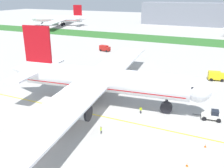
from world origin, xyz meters
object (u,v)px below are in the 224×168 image
at_px(ground_crew_wingwalker_starboard, 101,129).
at_px(traffic_cone_port_wing, 187,165).
at_px(parked_airliner_far_left, 60,19).
at_px(pushback_tug, 212,115).
at_px(traffic_cone_near_nose, 205,146).
at_px(ground_crew_wingwalker_port, 108,86).
at_px(airliner_foreground, 100,80).
at_px(service_truck_fuel_bowser, 105,48).
at_px(service_truck_catering_van, 216,76).
at_px(ground_crew_marshaller_front, 141,109).

xyz_separation_m(ground_crew_wingwalker_starboard, traffic_cone_port_wing, (16.43, -2.89, -0.67)).
height_order(traffic_cone_port_wing, parked_airliner_far_left, parked_airliner_far_left).
height_order(pushback_tug, traffic_cone_near_nose, pushback_tug).
distance_m(ground_crew_wingwalker_port, ground_crew_wingwalker_starboard, 23.50).
xyz_separation_m(ground_crew_wingwalker_port, ground_crew_wingwalker_starboard, (8.94, -21.73, -0.01)).
relative_size(airliner_foreground, service_truck_fuel_bowser, 14.70).
bearing_deg(traffic_cone_port_wing, pushback_tug, 82.58).
distance_m(airliner_foreground, pushback_tug, 25.92).
relative_size(traffic_cone_port_wing, parked_airliner_far_left, 0.01).
height_order(ground_crew_wingwalker_port, service_truck_fuel_bowser, service_truck_fuel_bowser).
bearing_deg(ground_crew_wingwalker_port, traffic_cone_port_wing, -44.14).
bearing_deg(ground_crew_wingwalker_starboard, pushback_tug, 38.71).
bearing_deg(service_truck_catering_van, traffic_cone_port_wing, -91.94).
distance_m(traffic_cone_port_wing, service_truck_fuel_bowser, 82.88).
bearing_deg(pushback_tug, traffic_cone_port_wing, -97.42).
height_order(pushback_tug, ground_crew_wingwalker_port, pushback_tug).
height_order(ground_crew_wingwalker_port, service_truck_catering_van, service_truck_catering_van).
distance_m(ground_crew_wingwalker_starboard, service_truck_fuel_bowser, 72.05).
xyz_separation_m(service_truck_fuel_bowser, parked_airliner_far_left, (-75.75, 70.75, 4.15)).
bearing_deg(traffic_cone_port_wing, ground_crew_wingwalker_port, 135.86).
relative_size(ground_crew_wingwalker_port, ground_crew_wingwalker_starboard, 1.01).
xyz_separation_m(ground_crew_wingwalker_starboard, service_truck_catering_van, (17.96, 42.45, 0.55)).
xyz_separation_m(pushback_tug, ground_crew_wingwalker_starboard, (-18.76, -15.04, -0.02)).
bearing_deg(parked_airliner_far_left, ground_crew_marshaller_front, -48.24).
bearing_deg(ground_crew_marshaller_front, traffic_cone_port_wing, -49.14).
bearing_deg(service_truck_fuel_bowser, airliner_foreground, -64.94).
height_order(service_truck_fuel_bowser, parked_airliner_far_left, parked_airliner_far_left).
bearing_deg(airliner_foreground, parked_airliner_far_left, 129.11).
relative_size(airliner_foreground, ground_crew_wingwalker_starboard, 49.79).
relative_size(ground_crew_marshaller_front, parked_airliner_far_left, 0.02).
relative_size(airliner_foreground, parked_airliner_far_left, 1.08).
xyz_separation_m(traffic_cone_port_wing, service_truck_catering_van, (1.53, 45.33, 1.22)).
relative_size(ground_crew_marshaller_front, traffic_cone_port_wing, 2.78).
relative_size(service_truck_fuel_bowser, parked_airliner_far_left, 0.07).
relative_size(traffic_cone_port_wing, service_truck_fuel_bowser, 0.11).
bearing_deg(airliner_foreground, service_truck_fuel_bowser, 115.06).
bearing_deg(ground_crew_wingwalker_port, parked_airliner_far_left, 130.68).
relative_size(ground_crew_wingwalker_port, service_truck_catering_van, 0.31).
xyz_separation_m(pushback_tug, service_truck_fuel_bowser, (-49.92, 49.92, 0.49)).
distance_m(pushback_tug, traffic_cone_near_nose, 11.40).
height_order(service_truck_catering_van, parked_airliner_far_left, parked_airliner_far_left).
bearing_deg(traffic_cone_near_nose, ground_crew_wingwalker_starboard, -168.81).
height_order(ground_crew_wingwalker_starboard, service_truck_catering_van, service_truck_catering_van).
xyz_separation_m(pushback_tug, ground_crew_wingwalker_port, (-27.70, 6.69, -0.01)).
xyz_separation_m(service_truck_catering_van, parked_airliner_far_left, (-124.87, 93.27, 4.11)).
height_order(ground_crew_marshaller_front, traffic_cone_near_nose, ground_crew_marshaller_front).
distance_m(service_truck_fuel_bowser, service_truck_catering_van, 54.03).
bearing_deg(parked_airliner_far_left, traffic_cone_port_wing, -48.33).
xyz_separation_m(ground_crew_wingwalker_port, traffic_cone_port_wing, (25.37, -24.62, -0.68)).
relative_size(ground_crew_wingwalker_starboard, service_truck_catering_van, 0.31).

